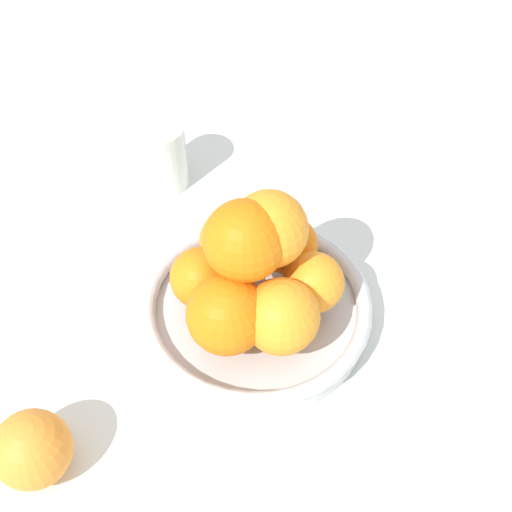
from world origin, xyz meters
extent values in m
plane|color=silver|center=(0.00, 0.00, 0.00)|extent=(4.00, 4.00, 0.00)
cylinder|color=silver|center=(0.00, 0.00, 0.01)|extent=(0.24, 0.24, 0.02)
torus|color=silver|center=(0.00, 0.00, 0.03)|extent=(0.25, 0.25, 0.02)
sphere|color=orange|center=(0.00, 0.06, 0.07)|extent=(0.06, 0.06, 0.06)
sphere|color=orange|center=(-0.05, 0.03, 0.07)|extent=(0.07, 0.07, 0.07)
sphere|color=orange|center=(-0.05, -0.03, 0.07)|extent=(0.07, 0.07, 0.07)
sphere|color=orange|center=(0.00, -0.06, 0.07)|extent=(0.06, 0.06, 0.06)
sphere|color=orange|center=(0.05, -0.03, 0.08)|extent=(0.08, 0.08, 0.08)
sphere|color=orange|center=(0.05, 0.03, 0.08)|extent=(0.08, 0.08, 0.08)
sphere|color=orange|center=(0.01, -0.01, 0.14)|extent=(0.08, 0.08, 0.08)
sphere|color=orange|center=(-0.01, 0.01, 0.13)|extent=(0.08, 0.08, 0.08)
sphere|color=orange|center=(0.18, -0.19, 0.04)|extent=(0.07, 0.07, 0.07)
cylinder|color=silver|center=(-0.22, -0.13, 0.05)|extent=(0.06, 0.06, 0.09)
camera|label=1|loc=(0.46, 0.02, 0.64)|focal=50.00mm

